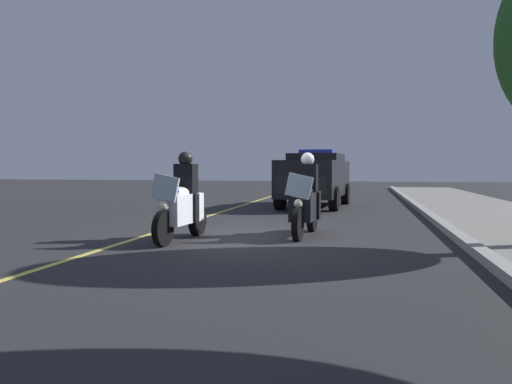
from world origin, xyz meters
TOP-DOWN VIEW (x-y plane):
  - ground_plane at (0.00, 0.00)m, footprint 80.00×80.00m
  - curb_strip at (0.00, 3.98)m, footprint 48.00×0.24m
  - lane_stripe_center at (0.00, -2.21)m, footprint 48.00×0.12m
  - police_motorcycle_lead_left at (0.80, -1.24)m, footprint 2.14×0.62m
  - police_motorcycle_lead_right at (-0.35, 1.02)m, footprint 2.14×0.62m
  - police_suv at (-7.86, 0.48)m, footprint 5.03×2.38m

SIDE VIEW (x-z plane):
  - ground_plane at x=0.00m, z-range 0.00..0.00m
  - lane_stripe_center at x=0.00m, z-range 0.00..0.01m
  - curb_strip at x=0.00m, z-range 0.00..0.15m
  - police_motorcycle_lead_left at x=0.80m, z-range -0.16..1.56m
  - police_motorcycle_lead_right at x=-0.35m, z-range -0.16..1.56m
  - police_suv at x=-7.86m, z-range 0.04..2.09m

